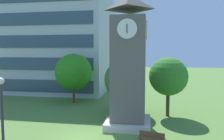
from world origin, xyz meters
TOP-DOWN VIEW (x-y plane):
  - ground_plane at (0.00, 0.00)m, footprint 160.00×160.00m
  - office_building at (-11.37, 21.66)m, footprint 19.19×15.44m
  - clock_tower at (3.23, 3.68)m, footprint 3.83×3.83m
  - park_bench at (5.18, 0.08)m, footprint 1.86×0.88m
  - street_lamp at (-2.69, -4.75)m, footprint 0.36×0.36m
  - tree_by_building at (-4.43, 11.20)m, footprint 4.65×4.65m
  - tree_streetside at (2.44, 7.75)m, footprint 4.30×4.30m
  - tree_near_tower at (6.91, 7.37)m, footprint 3.85×3.85m

SIDE VIEW (x-z plane):
  - ground_plane at x=0.00m, z-range 0.00..0.00m
  - park_bench at x=5.18m, z-range 0.02..0.90m
  - street_lamp at x=-2.69m, z-range 0.68..5.83m
  - tree_streetside at x=2.44m, z-range 0.71..6.44m
  - tree_by_building at x=-4.43m, z-range 0.81..7.11m
  - tree_near_tower at x=6.91m, z-range 1.05..7.03m
  - clock_tower at x=3.23m, z-range -0.57..10.69m
  - office_building at x=-11.37m, z-range 0.00..16.00m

